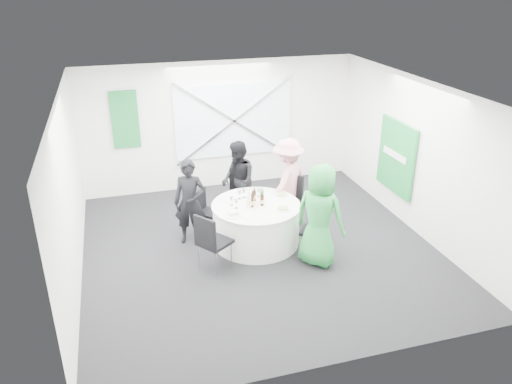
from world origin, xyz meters
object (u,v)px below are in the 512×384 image
object	(u,v)px
chair_back	(241,188)
clear_water_bottle	(249,201)
chair_front_right	(318,228)
person_woman_green	(320,216)
person_woman_pink	(287,181)
green_water_bottle	(262,196)
chair_front_left	(211,239)
chair_back_left	(205,208)
person_man_back_left	(190,202)
person_man_back	(238,181)
chair_back_right	(290,196)
banquet_table	(256,224)

from	to	relation	value
chair_back	clear_water_bottle	size ratio (longest dim) A/B	3.30
chair_front_right	person_woman_green	bearing A→B (deg)	16.89
chair_back	person_woman_pink	bearing A→B (deg)	-30.38
chair_back	clear_water_bottle	xyz separation A→B (m)	(-0.19, -1.26, 0.30)
person_woman_pink	green_water_bottle	size ratio (longest dim) A/B	5.61
chair_back	chair_front_left	world-z (taller)	chair_front_left
chair_back_left	person_man_back_left	size ratio (longest dim) A/B	0.53
person_woman_pink	clear_water_bottle	bearing A→B (deg)	-1.60
person_man_back	chair_back_left	bearing A→B (deg)	-63.39
chair_front_right	chair_front_left	xyz separation A→B (m)	(-1.85, -0.04, 0.10)
person_woman_pink	green_water_bottle	distance (m)	0.94
chair_back_left	chair_back_right	distance (m)	1.62
chair_front_left	clear_water_bottle	size ratio (longest dim) A/B	3.44
person_man_back	person_woman_green	xyz separation A→B (m)	(0.85, -2.01, 0.10)
chair_back	person_man_back_left	bearing A→B (deg)	-142.63
person_woman_pink	clear_water_bottle	xyz separation A→B (m)	(-0.97, -0.76, 0.04)
banquet_table	person_man_back	size ratio (longest dim) A/B	1.00
chair_front_right	person_woman_pink	distance (m)	1.38
chair_front_right	person_woman_green	world-z (taller)	person_woman_green
chair_front_left	green_water_bottle	size ratio (longest dim) A/B	3.42
person_woman_pink	person_man_back_left	bearing A→B (deg)	-30.56
chair_front_right	person_woman_green	distance (m)	0.46
chair_back	chair_back_left	world-z (taller)	chair_back
person_man_back_left	chair_back_right	bearing A→B (deg)	24.79
chair_front_left	person_man_back_left	distance (m)	1.09
green_water_bottle	banquet_table	bearing A→B (deg)	-155.18
person_woman_pink	chair_back_left	bearing A→B (deg)	-39.93
chair_back_left	banquet_table	bearing A→B (deg)	-90.00
chair_back	person_man_back_left	distance (m)	1.41
chair_front_left	person_woman_pink	world-z (taller)	person_woman_pink
person_woman_pink	clear_water_bottle	size ratio (longest dim) A/B	5.65
banquet_table	clear_water_bottle	bearing A→B (deg)	-152.03
chair_front_left	banquet_table	bearing A→B (deg)	-90.00
chair_back	banquet_table	bearing A→B (deg)	-90.00
chair_front_right	person_man_back_left	world-z (taller)	person_man_back_left
chair_front_right	chair_back	bearing A→B (deg)	-118.98
chair_front_left	person_woman_green	distance (m)	1.80
chair_back_left	chair_front_left	xyz separation A→B (m)	(-0.18, -1.38, 0.12)
chair_front_right	clear_water_bottle	xyz separation A→B (m)	(-1.05, 0.57, 0.37)
person_man_back_left	person_man_back	world-z (taller)	person_man_back_left
chair_front_right	chair_front_left	bearing A→B (deg)	-52.85
chair_back_left	person_man_back	size ratio (longest dim) A/B	0.53
chair_front_right	green_water_bottle	bearing A→B (deg)	-96.49
chair_back_right	person_man_back_left	world-z (taller)	person_man_back_left
person_man_back_left	person_woman_green	bearing A→B (deg)	-15.32
person_man_back	person_man_back_left	bearing A→B (deg)	-57.93
person_woman_green	clear_water_bottle	xyz separation A→B (m)	(-0.96, 0.84, 0.00)
person_man_back	clear_water_bottle	size ratio (longest dim) A/B	5.28
chair_back_left	chair_front_left	world-z (taller)	chair_front_left
chair_back_left	chair_front_right	size ratio (longest dim) A/B	0.95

